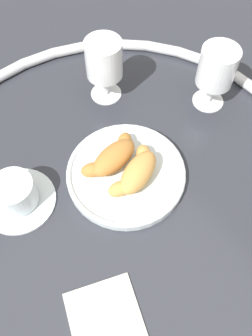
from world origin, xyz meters
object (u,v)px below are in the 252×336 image
(coffee_cup_near, at_px, (15,194))
(juice_glass_left, at_px, (104,62))
(croissant_large, at_px, (137,172))
(croissant_small, at_px, (113,157))
(folded_napkin, at_px, (105,317))
(juice_glass_right, at_px, (217,69))
(pastry_plate, at_px, (126,173))

(coffee_cup_near, xyz_separation_m, juice_glass_left, (0.28, 0.13, 0.07))
(croissant_large, xyz_separation_m, croissant_small, (-0.02, 0.05, 0.00))
(croissant_small, relative_size, folded_napkin, 1.22)
(juice_glass_right, xyz_separation_m, folded_napkin, (-0.43, -0.25, -0.09))
(coffee_cup_near, relative_size, juice_glass_right, 0.97)
(croissant_large, bearing_deg, pastry_plate, 109.41)
(croissant_small, distance_m, juice_glass_right, 0.27)
(juice_glass_left, xyz_separation_m, juice_glass_right, (0.17, -0.15, 0.00))
(pastry_plate, bearing_deg, coffee_cup_near, 160.32)
(pastry_plate, distance_m, croissant_large, 0.04)
(pastry_plate, bearing_deg, juice_glass_left, 67.22)
(pastry_plate, relative_size, croissant_large, 1.82)
(croissant_small, relative_size, juice_glass_left, 0.96)
(croissant_large, height_order, juice_glass_right, juice_glass_right)
(pastry_plate, xyz_separation_m, coffee_cup_near, (-0.19, 0.07, 0.02))
(juice_glass_left, height_order, juice_glass_right, same)
(juice_glass_right, bearing_deg, coffee_cup_near, 178.23)
(coffee_cup_near, bearing_deg, folded_napkin, -85.25)
(coffee_cup_near, relative_size, folded_napkin, 1.24)
(pastry_plate, distance_m, juice_glass_left, 0.23)
(pastry_plate, relative_size, croissant_small, 1.69)
(croissant_large, height_order, coffee_cup_near, croissant_large)
(coffee_cup_near, bearing_deg, pastry_plate, -19.68)
(juice_glass_left, xyz_separation_m, folded_napkin, (-0.26, -0.39, -0.09))
(juice_glass_left, bearing_deg, croissant_large, -108.81)
(croissant_large, bearing_deg, juice_glass_left, 71.19)
(juice_glass_right, bearing_deg, croissant_large, -162.55)
(coffee_cup_near, height_order, juice_glass_left, juice_glass_left)
(pastry_plate, relative_size, folded_napkin, 2.06)
(croissant_small, bearing_deg, juice_glass_right, 5.63)
(croissant_small, bearing_deg, croissant_large, -70.71)
(pastry_plate, height_order, juice_glass_left, juice_glass_left)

